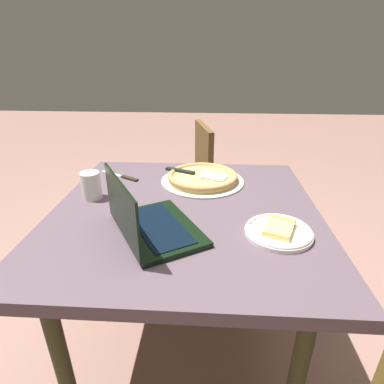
{
  "coord_description": "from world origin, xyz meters",
  "views": [
    {
      "loc": [
        -0.09,
        1.05,
        1.3
      ],
      "look_at": [
        -0.02,
        -0.02,
        0.8
      ],
      "focal_mm": 28.65,
      "sensor_mm": 36.0,
      "label": 1
    }
  ],
  "objects_px": {
    "dining_table": "(186,226)",
    "pizza_plate": "(279,231)",
    "table_knife": "(123,177)",
    "drink_cup": "(91,185)",
    "chair_far": "(186,176)",
    "pizza_tray": "(202,177)",
    "laptop": "(148,223)"
  },
  "relations": [
    {
      "from": "drink_cup",
      "to": "chair_far",
      "type": "height_order",
      "value": "drink_cup"
    },
    {
      "from": "pizza_tray",
      "to": "chair_far",
      "type": "xyz_separation_m",
      "value": [
        0.13,
        -0.69,
        -0.27
      ]
    },
    {
      "from": "table_knife",
      "to": "drink_cup",
      "type": "distance_m",
      "value": 0.24
    },
    {
      "from": "pizza_plate",
      "to": "table_knife",
      "type": "height_order",
      "value": "pizza_plate"
    },
    {
      "from": "pizza_tray",
      "to": "table_knife",
      "type": "height_order",
      "value": "pizza_tray"
    },
    {
      "from": "chair_far",
      "to": "table_knife",
      "type": "bearing_deg",
      "value": 69.03
    },
    {
      "from": "pizza_plate",
      "to": "drink_cup",
      "type": "height_order",
      "value": "drink_cup"
    },
    {
      "from": "drink_cup",
      "to": "chair_far",
      "type": "xyz_separation_m",
      "value": [
        -0.32,
        -0.89,
        -0.31
      ]
    },
    {
      "from": "dining_table",
      "to": "pizza_plate",
      "type": "height_order",
      "value": "pizza_plate"
    },
    {
      "from": "dining_table",
      "to": "pizza_tray",
      "type": "bearing_deg",
      "value": -101.98
    },
    {
      "from": "laptop",
      "to": "pizza_plate",
      "type": "height_order",
      "value": "laptop"
    },
    {
      "from": "dining_table",
      "to": "pizza_plate",
      "type": "xyz_separation_m",
      "value": [
        -0.32,
        0.17,
        0.09
      ]
    },
    {
      "from": "chair_far",
      "to": "laptop",
      "type": "bearing_deg",
      "value": 88.22
    },
    {
      "from": "laptop",
      "to": "drink_cup",
      "type": "bearing_deg",
      "value": -42.05
    },
    {
      "from": "pizza_tray",
      "to": "chair_far",
      "type": "distance_m",
      "value": 0.75
    },
    {
      "from": "pizza_tray",
      "to": "laptop",
      "type": "bearing_deg",
      "value": 70.23
    },
    {
      "from": "dining_table",
      "to": "pizza_tray",
      "type": "relative_size",
      "value": 2.68
    },
    {
      "from": "pizza_tray",
      "to": "chair_far",
      "type": "bearing_deg",
      "value": -79.34
    },
    {
      "from": "drink_cup",
      "to": "chair_far",
      "type": "distance_m",
      "value": 1.0
    },
    {
      "from": "pizza_plate",
      "to": "table_knife",
      "type": "xyz_separation_m",
      "value": [
        0.65,
        -0.46,
        -0.01
      ]
    },
    {
      "from": "laptop",
      "to": "chair_far",
      "type": "distance_m",
      "value": 1.18
    },
    {
      "from": "pizza_plate",
      "to": "pizza_tray",
      "type": "xyz_separation_m",
      "value": [
        0.27,
        -0.44,
        0.01
      ]
    },
    {
      "from": "dining_table",
      "to": "drink_cup",
      "type": "bearing_deg",
      "value": -9.99
    },
    {
      "from": "pizza_plate",
      "to": "drink_cup",
      "type": "distance_m",
      "value": 0.75
    },
    {
      "from": "laptop",
      "to": "pizza_tray",
      "type": "bearing_deg",
      "value": -109.77
    },
    {
      "from": "dining_table",
      "to": "table_knife",
      "type": "height_order",
      "value": "table_knife"
    },
    {
      "from": "laptop",
      "to": "dining_table",
      "type": "bearing_deg",
      "value": -119.88
    },
    {
      "from": "pizza_plate",
      "to": "drink_cup",
      "type": "bearing_deg",
      "value": -18.17
    },
    {
      "from": "table_knife",
      "to": "pizza_tray",
      "type": "bearing_deg",
      "value": 176.28
    },
    {
      "from": "dining_table",
      "to": "pizza_plate",
      "type": "relative_size",
      "value": 4.64
    },
    {
      "from": "table_knife",
      "to": "drink_cup",
      "type": "xyz_separation_m",
      "value": [
        0.06,
        0.23,
        0.05
      ]
    },
    {
      "from": "chair_far",
      "to": "dining_table",
      "type": "bearing_deg",
      "value": 94.26
    }
  ]
}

